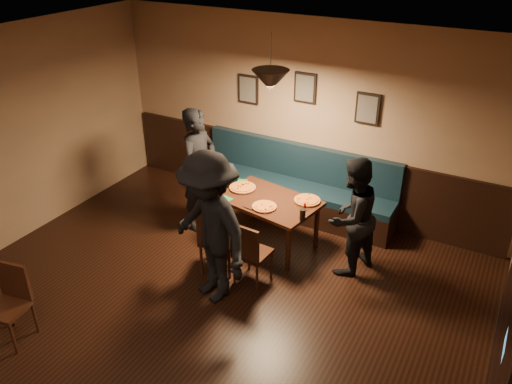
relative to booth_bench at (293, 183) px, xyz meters
The scene contains 26 objects.
floor 3.24m from the booth_bench, 90.00° to the right, with size 7.00×7.00×0.00m, color black.
ceiling 3.94m from the booth_bench, 90.00° to the right, with size 7.00×7.00×0.00m, color silver.
wall_back 0.95m from the booth_bench, 90.00° to the left, with size 6.00×6.00×0.00m, color #8C704F.
wall_right 4.48m from the booth_bench, 46.85° to the right, with size 7.00×7.00×0.00m, color #8C704F.
wainscot 0.27m from the booth_bench, 90.00° to the left, with size 5.88×0.06×1.00m, color black.
booth_bench is the anchor object (origin of this frame).
window_glass 4.11m from the booth_bench, 42.66° to the right, with size 2.40×2.40×0.00m, color black.
picture_left 1.52m from the booth_bench, 163.30° to the left, with size 0.32×0.04×0.42m, color black.
picture_center 1.38m from the booth_bench, 90.00° to the left, with size 0.32×0.04×0.42m, color black.
picture_right 1.52m from the booth_bench, 16.70° to the left, with size 0.32×0.04×0.42m, color black.
pendant_lamp 1.96m from the booth_bench, 86.42° to the right, with size 0.44×0.44×0.25m, color black.
dining_table 0.91m from the booth_bench, 86.42° to the right, with size 1.26×0.81×0.67m, color black.
chair_near_left 1.70m from the booth_bench, 97.63° to the right, with size 0.41×0.41×0.93m, color black, non-canonical shape.
chair_near_right 1.73m from the booth_bench, 81.05° to the right, with size 0.38×0.38×0.85m, color black, non-canonical shape.
diner_left 1.41m from the booth_bench, 137.06° to the right, with size 0.64×0.42×1.75m, color black.
diner_right 1.53m from the booth_bench, 37.98° to the right, with size 0.74×0.57×1.52m, color black.
diner_front 2.19m from the booth_bench, 90.58° to the right, with size 1.17×0.67×1.81m, color black.
pizza_a 0.91m from the booth_bench, 116.27° to the right, with size 0.36×0.36×0.04m, color gold.
pizza_b 1.13m from the booth_bench, 84.68° to the right, with size 0.31×0.31×0.04m, color orange.
pizza_c 0.89m from the booth_bench, 53.61° to the right, with size 0.34×0.34×0.04m, color orange.
soda_glass 1.35m from the booth_bench, 60.65° to the right, with size 0.07×0.07×0.15m, color black.
tabasco_bottle 1.11m from the booth_bench, 57.88° to the right, with size 0.03×0.03×0.12m, color #910406.
napkin_a 0.81m from the booth_bench, 129.44° to the right, with size 0.14×0.14×0.01m, color #1E732D.
napkin_b 1.26m from the booth_bench, 110.90° to the right, with size 0.16×0.16×0.01m, color #1B6732.
cutlery_set 1.25m from the booth_bench, 89.32° to the right, with size 0.02×0.20×0.00m, color #B7B6BB.
cafe_chair_far 4.04m from the booth_bench, 111.05° to the right, with size 0.38×0.38×0.85m, color black, non-canonical shape.
Camera 1 is at (2.70, -2.86, 3.91)m, focal length 35.81 mm.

